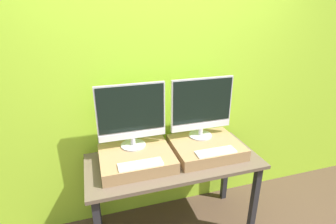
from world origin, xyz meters
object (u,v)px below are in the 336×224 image
Objects in this scene: monitor_right at (202,107)px; monitor_left at (132,115)px; keyboard_left at (141,164)px; keyboard_right at (216,152)px.

monitor_left is at bearing 180.00° from monitor_right.
monitor_left is 1.00× the size of monitor_right.
keyboard_right is at bearing 0.00° from keyboard_left.
monitor_left reaches higher than keyboard_right.
monitor_left is at bearing 90.00° from keyboard_left.
monitor_left is 1.68× the size of keyboard_left.
monitor_left is 0.41m from keyboard_left.
keyboard_left is (0.00, -0.30, -0.27)m from monitor_left.
keyboard_left is at bearing 180.00° from keyboard_right.
keyboard_left is 0.61m from keyboard_right.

